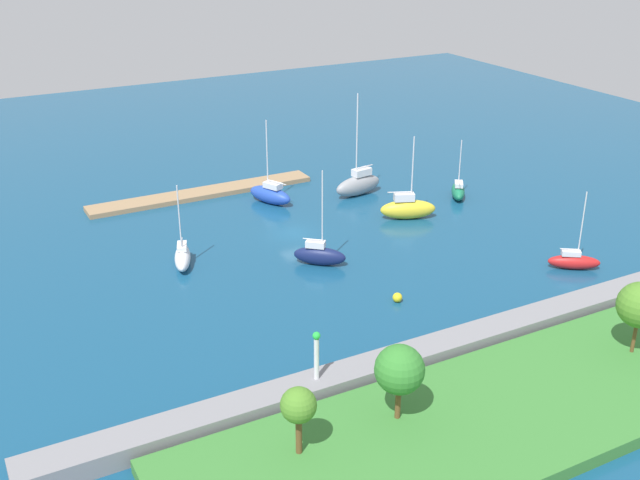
{
  "coord_description": "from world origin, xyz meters",
  "views": [
    {
      "loc": [
        32.81,
        67.15,
        31.82
      ],
      "look_at": [
        0.0,
        5.89,
        1.5
      ],
      "focal_mm": 43.16,
      "sensor_mm": 36.0,
      "label": 1
    }
  ],
  "objects": [
    {
      "name": "sailboat_navy_west_end",
      "position": [
        1.22,
        8.04,
        1.02
      ],
      "size": [
        4.85,
        4.47,
        9.54
      ],
      "rotation": [
        0.0,
        0.0,
        2.43
      ],
      "color": "#141E4C",
      "rests_on": "water"
    },
    {
      "name": "sailboat_yellow_near_pier",
      "position": [
        -12.96,
        2.14,
        1.22
      ],
      "size": [
        6.41,
        4.14,
        9.34
      ],
      "rotation": [
        0.0,
        0.0,
        2.75
      ],
      "color": "yellow",
      "rests_on": "water"
    },
    {
      "name": "sailboat_blue_east_end",
      "position": [
        -1.64,
        -9.39,
        1.09
      ],
      "size": [
        4.26,
        6.15,
        9.81
      ],
      "rotation": [
        0.0,
        0.0,
        5.14
      ],
      "color": "#2347B2",
      "rests_on": "water"
    },
    {
      "name": "water",
      "position": [
        0.0,
        0.0,
        0.0
      ],
      "size": [
        160.0,
        160.0,
        0.0
      ],
      "primitive_type": "plane",
      "color": "navy",
      "rests_on": "ground"
    },
    {
      "name": "pier_dock",
      "position": [
        4.45,
        -15.54,
        0.28
      ],
      "size": [
        27.35,
        3.19,
        0.55
      ],
      "primitive_type": "cube",
      "color": "#997A56",
      "rests_on": "ground"
    },
    {
      "name": "park_tree_west",
      "position": [
        15.96,
        32.97,
        4.36
      ],
      "size": [
        2.24,
        2.24,
        4.6
      ],
      "color": "brown",
      "rests_on": "shoreline_park"
    },
    {
      "name": "sailboat_green_lone_south",
      "position": [
        -21.96,
        -0.52,
        0.88
      ],
      "size": [
        4.0,
        4.83,
        6.97
      ],
      "rotation": [
        0.0,
        0.0,
        4.11
      ],
      "color": "#19724C",
      "rests_on": "water"
    },
    {
      "name": "park_tree_east",
      "position": [
        -11.39,
        34.42,
        4.91
      ],
      "size": [
        3.44,
        3.44,
        5.69
      ],
      "color": "brown",
      "rests_on": "shoreline_park"
    },
    {
      "name": "harbor_beacon",
      "position": [
        11.6,
        27.05,
        3.6
      ],
      "size": [
        0.56,
        0.56,
        3.73
      ],
      "color": "silver",
      "rests_on": "breakwater"
    },
    {
      "name": "sailboat_gray_off_beacon",
      "position": [
        -12.06,
        -6.95,
        1.34
      ],
      "size": [
        6.65,
        2.9,
        12.26
      ],
      "rotation": [
        0.0,
        0.0,
        0.16
      ],
      "color": "gray",
      "rests_on": "water"
    },
    {
      "name": "breakwater",
      "position": [
        0.0,
        27.05,
        0.73
      ],
      "size": [
        64.11,
        2.62,
        1.45
      ],
      "primitive_type": "cube",
      "color": "gray",
      "rests_on": "ground"
    },
    {
      "name": "sailboat_red_outer_mooring",
      "position": [
        -19.67,
        20.29,
        0.8
      ],
      "size": [
        4.8,
        3.9,
        7.8
      ],
      "rotation": [
        0.0,
        0.0,
        2.54
      ],
      "color": "red",
      "rests_on": "water"
    },
    {
      "name": "shoreline_park",
      "position": [
        0.0,
        35.34,
        0.48
      ],
      "size": [
        50.67,
        13.09,
        0.96
      ],
      "primitive_type": "cube",
      "color": "#387A33",
      "rests_on": "ground"
    },
    {
      "name": "mooring_buoy_yellow",
      "position": [
        -1.2,
        17.97,
        0.42
      ],
      "size": [
        0.85,
        0.85,
        0.85
      ],
      "primitive_type": "sphere",
      "color": "yellow",
      "rests_on": "water"
    },
    {
      "name": "sailboat_white_lone_north",
      "position": [
        12.89,
        2.03,
        0.91
      ],
      "size": [
        3.21,
        5.46,
        8.26
      ],
      "rotation": [
        0.0,
        0.0,
        1.22
      ],
      "color": "white",
      "rests_on": "water"
    },
    {
      "name": "park_tree_center",
      "position": [
        8.69,
        32.88,
        4.63
      ],
      "size": [
        3.28,
        3.28,
        5.34
      ],
      "color": "brown",
      "rests_on": "shoreline_park"
    }
  ]
}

